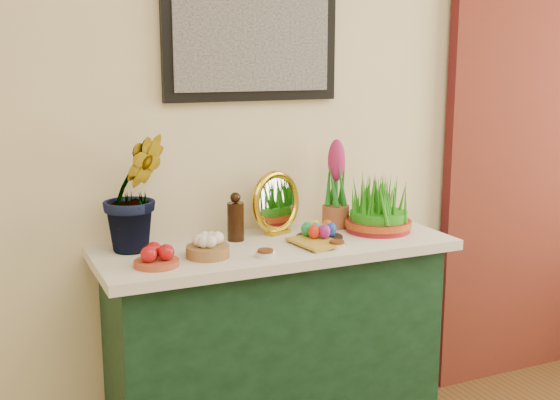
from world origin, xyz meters
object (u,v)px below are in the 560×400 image
object	(u,v)px
mirror	(276,203)
book	(299,245)
hyacinth_green	(135,174)
wheatgrass_sabzeh	(379,208)
sideboard	(275,353)

from	to	relation	value
mirror	book	bearing A→B (deg)	-93.08
hyacinth_green	mirror	xyz separation A→B (m)	(0.58, 0.02, -0.17)
book	wheatgrass_sabzeh	size ratio (longest dim) A/B	0.72
book	wheatgrass_sabzeh	bearing A→B (deg)	6.66
mirror	wheatgrass_sabzeh	distance (m)	0.43
sideboard	mirror	world-z (taller)	mirror
sideboard	wheatgrass_sabzeh	distance (m)	0.73
hyacinth_green	book	distance (m)	0.67
mirror	wheatgrass_sabzeh	size ratio (longest dim) A/B	0.95
hyacinth_green	sideboard	bearing A→B (deg)	-18.01
mirror	sideboard	bearing A→B (deg)	-115.97
mirror	book	xyz separation A→B (m)	(-0.01, -0.25, -0.11)
sideboard	hyacinth_green	distance (m)	0.92
wheatgrass_sabzeh	hyacinth_green	bearing A→B (deg)	173.17
hyacinth_green	mirror	bearing A→B (deg)	-3.53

